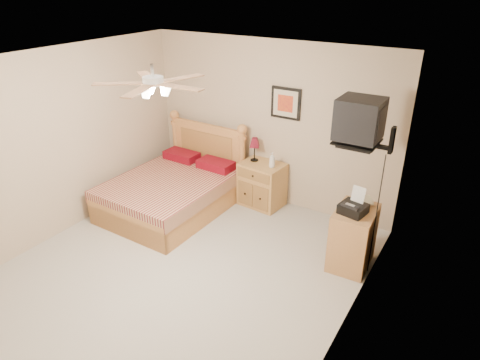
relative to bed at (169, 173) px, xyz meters
The scene contains 16 objects.
floor 1.67m from the bed, 46.38° to the right, with size 4.50×4.50×0.00m, color #A7A197.
ceiling 2.43m from the bed, 46.38° to the right, with size 4.00×4.50×0.04m, color white.
wall_back 1.68m from the bed, 46.63° to the left, with size 4.00×0.04×2.50m, color tan.
wall_left 1.59m from the bed, 129.78° to the right, with size 0.04×4.50×2.50m, color tan.
wall_right 3.33m from the bed, 20.06° to the right, with size 0.04×4.50×2.50m, color tan.
bed is the anchor object (origin of this frame).
nightstand 1.44m from the bed, 38.77° to the left, with size 0.64×0.48×0.70m, color #A7773A.
table_lamp 1.34m from the bed, 45.19° to the left, with size 0.20×0.20×0.37m, color #5D0B1A, non-canonical shape.
lotion_bottle 1.55m from the bed, 33.68° to the left, with size 0.09×0.09×0.23m, color silver.
framed_picture 2.00m from the bed, 39.69° to the left, with size 0.46×0.04×0.46m, color black.
dresser 2.81m from the bed, ahead, with size 0.45×0.65×0.77m, color #AF7148.
fax_machine 2.79m from the bed, ahead, with size 0.29×0.31×0.31m, color black, non-canonical shape.
magazine_lower 2.76m from the bed, ahead, with size 0.18×0.24×0.02m, color #C1B29E.
magazine_upper 2.75m from the bed, ahead, with size 0.19×0.26×0.02m, color tan.
wall_tv 3.07m from the bed, ahead, with size 0.56×0.46×0.58m, color black, non-canonical shape.
ceiling_fan 2.43m from the bed, 51.04° to the right, with size 1.14×1.14×0.28m, color white, non-canonical shape.
Camera 1 is at (2.84, -3.26, 3.31)m, focal length 32.00 mm.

